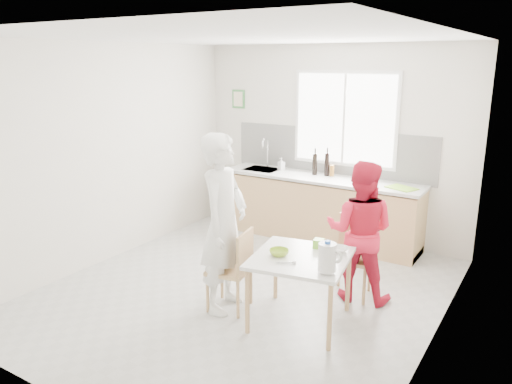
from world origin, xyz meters
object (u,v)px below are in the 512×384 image
dining_table (301,263)px  person_red (360,231)px  bowl_green (279,252)px  wine_bottle_b (315,164)px  person_white (224,224)px  chair_far (353,252)px  bowl_white (338,249)px  chair_left (235,267)px  milk_jug (328,257)px  wine_bottle_a (327,164)px

dining_table → person_red: size_ratio=0.68×
bowl_green → wine_bottle_b: wine_bottle_b is taller
person_white → wine_bottle_b: 2.43m
chair_far → bowl_white: bearing=-95.1°
chair_left → milk_jug: bearing=74.5°
chair_left → wine_bottle_a: 2.51m
chair_left → chair_far: chair_far is taller
chair_far → bowl_white: chair_far is taller
person_red → milk_jug: person_red is taller
chair_far → wine_bottle_b: 1.92m
dining_table → milk_jug: size_ratio=3.67×
chair_far → person_red: 0.30m
dining_table → chair_left: 0.70m
chair_far → person_white: (-0.99, -1.00, 0.43)m
bowl_green → wine_bottle_b: 2.51m
chair_left → bowl_green: (0.49, 0.03, 0.24)m
bowl_green → wine_bottle_b: (-0.76, 2.37, 0.36)m
chair_far → person_white: bearing=-144.7°
dining_table → person_white: person_white is taller
milk_jug → wine_bottle_a: 2.79m
chair_left → person_red: 1.35m
person_red → milk_jug: bearing=84.5°
person_white → bowl_green: (0.60, 0.06, -0.20)m
dining_table → bowl_green: (-0.19, -0.08, 0.10)m
wine_bottle_b → bowl_white: bearing=-58.9°
chair_far → person_red: size_ratio=0.58×
bowl_green → chair_left: bearing=-175.9°
dining_table → person_red: 0.85m
chair_left → bowl_green: size_ratio=4.54×
dining_table → person_red: (0.29, 0.78, 0.14)m
person_red → wine_bottle_a: person_red is taller
chair_far → person_red: person_red is taller
dining_table → person_white: bearing=-170.0°
chair_far → bowl_green: chair_far is taller
dining_table → wine_bottle_b: wine_bottle_b is taller
person_red → bowl_green: person_red is taller
chair_far → bowl_green: bearing=-122.4°
bowl_green → bowl_white: 0.58m
person_white → wine_bottle_a: bearing=-10.3°
person_white → wine_bottle_a: 2.46m
person_red → bowl_green: size_ratio=8.05×
person_red → chair_left: bearing=33.1°
chair_far → milk_jug: milk_jug is taller
person_white → wine_bottle_b: person_white is taller
milk_jug → chair_left: bearing=164.5°
person_white → bowl_white: person_white is taller
dining_table → chair_left: size_ratio=1.21×
wine_bottle_a → bowl_white: bearing=-62.9°
bowl_white → milk_jug: bearing=-77.4°
bowl_white → wine_bottle_a: (-1.03, 2.01, 0.38)m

